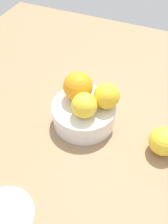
{
  "coord_description": "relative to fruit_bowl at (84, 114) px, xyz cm",
  "views": [
    {
      "loc": [
        17.62,
        -41.46,
        51.32
      ],
      "look_at": [
        0.0,
        0.0,
        3.42
      ],
      "focal_mm": 41.48,
      "sensor_mm": 36.0,
      "label": 1
    }
  ],
  "objects": [
    {
      "name": "ground_plane",
      "position": [
        0.0,
        0.0,
        -3.72
      ],
      "size": [
        110.0,
        110.0,
        2.0
      ],
      "primitive_type": "cube",
      "color": "#997551"
    },
    {
      "name": "orange_loose_0",
      "position": [
        20.47,
        -1.33,
        0.69
      ],
      "size": [
        6.82,
        6.82,
        6.82
      ],
      "primitive_type": "sphere",
      "color": "yellow",
      "rests_on": "ground_plane"
    },
    {
      "name": "fruit_bowl",
      "position": [
        0.0,
        0.0,
        0.0
      ],
      "size": [
        16.16,
        16.16,
        5.7
      ],
      "color": "white",
      "rests_on": "ground_plane"
    },
    {
      "name": "orange_in_bowl_2",
      "position": [
        4.92,
        2.22,
        6.17
      ],
      "size": [
        6.39,
        6.39,
        6.39
      ],
      "primitive_type": "sphere",
      "color": "yellow",
      "rests_on": "fruit_bowl"
    },
    {
      "name": "orange_in_bowl_0",
      "position": [
        -2.52,
        2.13,
        6.68
      ],
      "size": [
        7.4,
        7.4,
        7.4
      ],
      "primitive_type": "sphere",
      "color": "orange",
      "rests_on": "fruit_bowl"
    },
    {
      "name": "orange_in_bowl_1",
      "position": [
        1.22,
        -2.65,
        6.03
      ],
      "size": [
        6.12,
        6.12,
        6.12
      ],
      "primitive_type": "sphere",
      "color": "yellow",
      "rests_on": "fruit_bowl"
    },
    {
      "name": "side_plate",
      "position": [
        -4.89,
        -29.27,
        -2.32
      ],
      "size": [
        12.38,
        12.38,
        0.8
      ],
      "primitive_type": "cylinder",
      "color": "silver",
      "rests_on": "ground_plane"
    }
  ]
}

